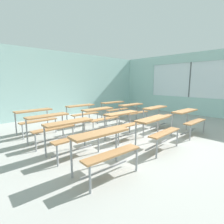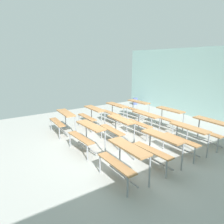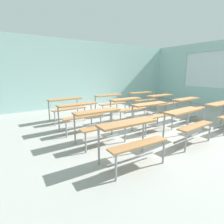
{
  "view_description": "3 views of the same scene",
  "coord_description": "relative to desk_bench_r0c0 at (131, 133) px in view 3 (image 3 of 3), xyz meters",
  "views": [
    {
      "loc": [
        -3.8,
        -3.3,
        1.6
      ],
      "look_at": [
        -0.26,
        0.51,
        0.7
      ],
      "focal_mm": 28.0,
      "sensor_mm": 36.0,
      "label": 1
    },
    {
      "loc": [
        4.43,
        -3.41,
        2.49
      ],
      "look_at": [
        -1.0,
        0.28,
        0.76
      ],
      "focal_mm": 32.01,
      "sensor_mm": 36.0,
      "label": 2
    },
    {
      "loc": [
        -3.8,
        -3.3,
        1.6
      ],
      "look_at": [
        -1.04,
        0.85,
        0.45
      ],
      "focal_mm": 28.0,
      "sensor_mm": 36.0,
      "label": 3
    }
  ],
  "objects": [
    {
      "name": "desk_bench_r0c0",
      "position": [
        0.0,
        0.0,
        0.0
      ],
      "size": [
        1.12,
        0.63,
        0.74
      ],
      "rotation": [
        0.0,
        0.0,
        -0.04
      ],
      "color": "#A87547",
      "rests_on": "ground"
    },
    {
      "name": "desk_bench_r2c0",
      "position": [
        -0.02,
        2.17,
        0.0
      ],
      "size": [
        1.11,
        0.62,
        0.74
      ],
      "rotation": [
        0.0,
        0.0,
        0.03
      ],
      "color": "#A87547",
      "rests_on": "ground"
    },
    {
      "name": "desk_bench_r2c1",
      "position": [
        1.66,
        2.18,
        0.0
      ],
      "size": [
        1.1,
        0.59,
        0.74
      ],
      "rotation": [
        0.0,
        0.0,
        0.0
      ],
      "color": "#A87547",
      "rests_on": "ground"
    },
    {
      "name": "wall_back",
      "position": [
        1.95,
        5.62,
        0.94
      ],
      "size": [
        10.0,
        0.12,
        3.0
      ],
      "primitive_type": "cube",
      "color": "#A8D1CC",
      "rests_on": "ground"
    },
    {
      "name": "ground",
      "position": [
        1.95,
        1.12,
        -0.59
      ],
      "size": [
        10.0,
        9.0,
        0.05
      ],
      "primitive_type": "cube",
      "color": "#9E9E99"
    },
    {
      "name": "desk_bench_r1c2",
      "position": [
        3.36,
        1.09,
        0.0
      ],
      "size": [
        1.12,
        0.63,
        0.74
      ],
      "rotation": [
        0.0,
        0.0,
        0.04
      ],
      "color": "#A87547",
      "rests_on": "ground"
    },
    {
      "name": "desk_bench_r3c2",
      "position": [
        3.34,
        3.26,
        0.0
      ],
      "size": [
        1.13,
        0.64,
        0.74
      ],
      "rotation": [
        0.0,
        0.0,
        -0.05
      ],
      "color": "#A87547",
      "rests_on": "ground"
    },
    {
      "name": "desk_bench_r0c1",
      "position": [
        1.7,
        0.06,
        0.0
      ],
      "size": [
        1.13,
        0.65,
        0.74
      ],
      "rotation": [
        0.0,
        0.0,
        0.05
      ],
      "color": "#A87547",
      "rests_on": "ground"
    },
    {
      "name": "desk_bench_r1c1",
      "position": [
        1.68,
        1.11,
        0.0
      ],
      "size": [
        1.12,
        0.62,
        0.74
      ],
      "rotation": [
        0.0,
        0.0,
        -0.03
      ],
      "color": "#A87547",
      "rests_on": "ground"
    },
    {
      "name": "desk_bench_r2c2",
      "position": [
        3.33,
        2.19,
        0.0
      ],
      "size": [
        1.11,
        0.61,
        0.74
      ],
      "rotation": [
        0.0,
        0.0,
        -0.02
      ],
      "color": "#A87547",
      "rests_on": "ground"
    },
    {
      "name": "desk_bench_r0c2",
      "position": [
        3.39,
        0.05,
        0.0
      ],
      "size": [
        1.1,
        0.59,
        0.74
      ],
      "rotation": [
        0.0,
        0.0,
        -0.0
      ],
      "color": "#A87547",
      "rests_on": "ground"
    },
    {
      "name": "desk_bench_r3c0",
      "position": [
        0.02,
        3.31,
        0.0
      ],
      "size": [
        1.13,
        0.64,
        0.74
      ],
      "rotation": [
        0.0,
        0.0,
        0.05
      ],
      "color": "#A87547",
      "rests_on": "ground"
    },
    {
      "name": "desk_bench_r3c1",
      "position": [
        1.73,
        3.32,
        0.0
      ],
      "size": [
        1.1,
        0.59,
        0.74
      ],
      "rotation": [
        0.0,
        0.0,
        0.0
      ],
      "color": "#A87547",
      "rests_on": "ground"
    },
    {
      "name": "desk_bench_r1c0",
      "position": [
        0.02,
        1.12,
        0.0
      ],
      "size": [
        1.1,
        0.6,
        0.74
      ],
      "rotation": [
        0.0,
        0.0,
        0.01
      ],
      "color": "#A87547",
      "rests_on": "ground"
    }
  ]
}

